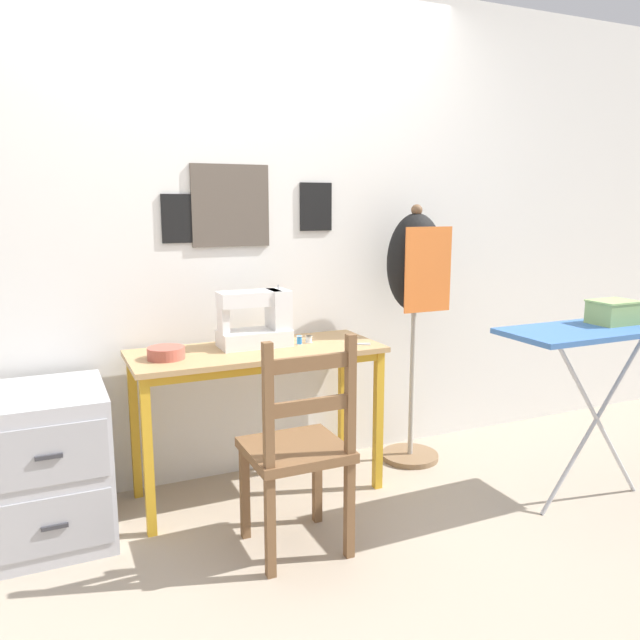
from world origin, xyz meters
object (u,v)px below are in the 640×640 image
Objects in this scene: scissors at (354,344)px; wooden_chair at (298,450)px; fabric_bowl at (166,353)px; sewing_machine at (258,320)px; storage_box at (613,312)px; ironing_board at (604,337)px; filing_cabinet at (50,465)px; dress_form at (415,278)px; thread_spool_mid_table at (309,339)px; thread_spool_near_machine at (299,340)px.

wooden_chair is at bearing -136.38° from scissors.
sewing_machine is at bearing 9.65° from fabric_bowl.
sewing_machine reaches higher than storage_box.
sewing_machine is 1.68m from storage_box.
wooden_chair is 1.51m from ironing_board.
storage_box is at bearing -31.08° from scissors.
dress_form is (1.86, 0.08, 0.70)m from filing_cabinet.
dress_form reaches higher than fabric_bowl.
thread_spool_mid_table is 0.06× the size of filing_cabinet.
wooden_chair is at bearing -113.07° from thread_spool_near_machine.
scissors is 0.12× the size of ironing_board.
storage_box is (1.29, -0.74, 0.17)m from thread_spool_near_machine.
scissors is 0.19× the size of filing_cabinet.
fabric_bowl is 0.25× the size of filing_cabinet.
fabric_bowl is 4.30× the size of thread_spool_mid_table.
filing_cabinet is 0.65× the size of ironing_board.
sewing_machine is 0.90m from dress_form.
wooden_chair is at bearing -94.70° from sewing_machine.
wooden_chair is 1.27m from dress_form.
sewing_machine is at bearing 151.86° from storage_box.
sewing_machine reaches higher than ironing_board.
thread_spool_near_machine reaches higher than thread_spool_mid_table.
thread_spool_near_machine is at bearing 155.94° from scissors.
fabric_bowl is at bearing -170.35° from sewing_machine.
dress_form reaches higher than storage_box.
sewing_machine reaches higher than filing_cabinet.
storage_box reaches higher than scissors.
ironing_board is at bearing -34.50° from scissors.
fabric_bowl is at bearing 2.56° from filing_cabinet.
dress_form reaches higher than sewing_machine.
thread_spool_mid_table is at bearing 15.04° from thread_spool_near_machine.
filing_cabinet is 3.18× the size of storage_box.
fabric_bowl is 3.84× the size of thread_spool_near_machine.
dress_form is at bearing 122.37° from ironing_board.
sewing_machine reaches higher than wooden_chair.
ironing_board is (1.40, -0.82, -0.05)m from sewing_machine.
sewing_machine is 0.48m from fabric_bowl.
filing_cabinet is (-0.97, -0.10, -0.54)m from sewing_machine.
thread_spool_near_machine is 0.21× the size of storage_box.
wooden_chair is (-0.49, -0.47, -0.30)m from scissors.
ironing_board is at bearing -34.34° from thread_spool_mid_table.
thread_spool_near_machine is at bearing -164.96° from thread_spool_mid_table.
fabric_bowl is 1.35× the size of scissors.
wooden_chair reaches higher than thread_spool_mid_table.
dress_form reaches higher than filing_cabinet.
sewing_machine is 0.39× the size of wooden_chair.
fabric_bowl reaches higher than scissors.
storage_box is (1.48, -0.79, 0.06)m from sewing_machine.
thread_spool_mid_table is at bearing 3.11° from fabric_bowl.
storage_box reaches higher than wooden_chair.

